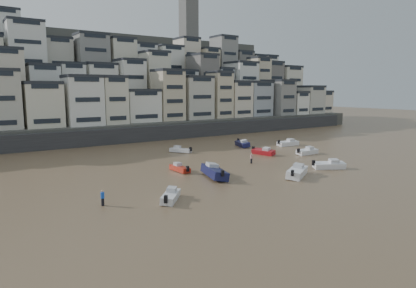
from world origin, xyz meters
TOP-DOWN VIEW (x-y plane):
  - ground at (0.00, 0.00)m, footprint 400.00×400.00m
  - harbor_wall at (10.00, 65.00)m, footprint 140.00×3.00m
  - hillside at (14.73, 104.84)m, footprint 141.04×66.00m
  - boat_a at (11.30, 19.03)m, footprint 6.73×5.20m
  - boat_b at (19.40, 19.81)m, footprint 5.59×4.10m
  - boat_c at (1.28, 25.26)m, footprint 4.28×7.49m
  - boat_d at (26.73, 30.56)m, footprint 5.25×1.79m
  - boat_e at (19.56, 35.00)m, footprint 2.70×5.24m
  - boat_f at (-0.84, 31.33)m, footprint 1.61×4.56m
  - boat_g at (31.89, 40.43)m, footprint 5.76×2.25m
  - boat_h at (7.76, 46.01)m, footprint 3.88×4.84m
  - boat_i at (22.72, 45.07)m, footprint 3.61×5.99m
  - boat_j at (-9.13, 19.00)m, footprint 4.39×4.73m
  - person_blue at (-16.01, 21.42)m, footprint 0.44×0.44m
  - person_pink at (12.17, 29.92)m, footprint 0.44×0.44m

SIDE VIEW (x-z plane):
  - ground at x=0.00m, z-range 0.00..0.00m
  - boat_f at x=-0.84m, z-range 0.00..1.23m
  - boat_h at x=7.76m, z-range 0.00..1.30m
  - boat_j at x=-9.13m, z-range 0.00..1.33m
  - boat_e at x=19.56m, z-range 0.00..1.37m
  - boat_d at x=26.73m, z-range 0.00..1.43m
  - boat_b at x=19.40m, z-range 0.00..1.47m
  - boat_g at x=31.89m, z-range 0.00..1.54m
  - boat_i at x=22.72m, z-range 0.00..1.55m
  - person_blue at x=-16.01m, z-range 0.00..1.74m
  - person_pink at x=12.17m, z-range 0.00..1.74m
  - boat_a at x=11.30m, z-range 0.00..1.79m
  - boat_c at x=1.28m, z-range 0.00..1.94m
  - harbor_wall at x=10.00m, z-range 0.00..3.50m
  - hillside at x=14.73m, z-range -11.99..38.01m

